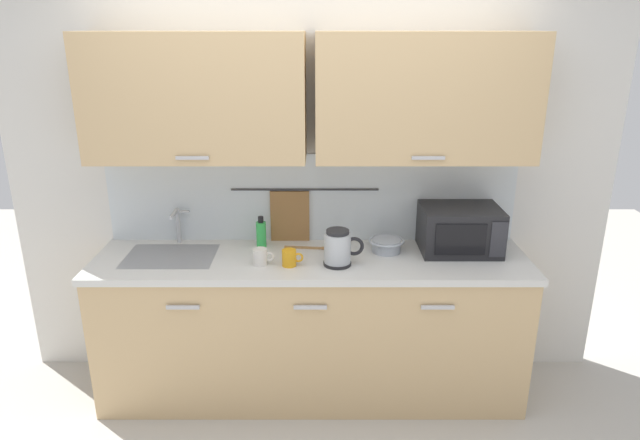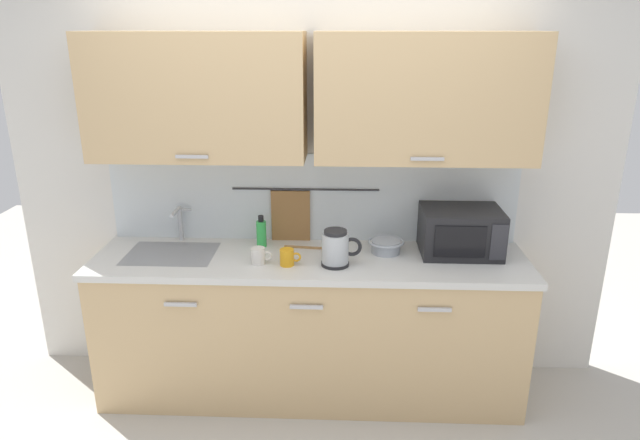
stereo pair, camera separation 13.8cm
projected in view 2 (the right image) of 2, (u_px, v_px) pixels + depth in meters
name	position (u px, v px, depth m)	size (l,w,h in m)	color
ground	(308.00, 419.00, 3.29)	(8.00, 8.00, 0.00)	#B7B2A8
counter_unit	(308.00, 324.00, 3.43)	(2.53, 0.64, 0.90)	tan
back_wall_assembly	(311.00, 144.00, 3.30)	(3.70, 0.41, 2.50)	silver
sink_faucet	(179.00, 219.00, 3.49)	(0.09, 0.17, 0.22)	#B2B5BA
microwave	(461.00, 231.00, 3.31)	(0.46, 0.35, 0.27)	black
electric_kettle	(336.00, 248.00, 3.15)	(0.23, 0.16, 0.21)	black
dish_soap_bottle	(261.00, 233.00, 3.42)	(0.06, 0.06, 0.20)	green
mug_near_sink	(259.00, 256.00, 3.18)	(0.12, 0.08, 0.09)	silver
mixing_bowl	(386.00, 245.00, 3.34)	(0.21, 0.21, 0.08)	#A5ADB7
mug_by_kettle	(287.00, 257.00, 3.16)	(0.12, 0.08, 0.09)	orange
wooden_spoon	(312.00, 248.00, 3.41)	(0.28, 0.06, 0.01)	#9E7042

